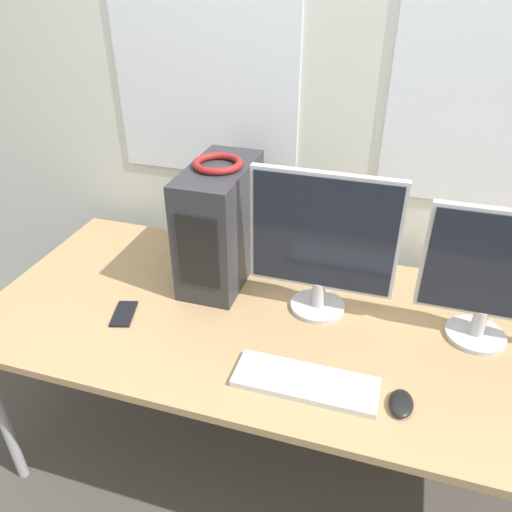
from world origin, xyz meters
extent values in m
cube|color=silver|center=(0.00, 1.07, 1.35)|extent=(8.00, 0.06, 2.70)
cube|color=white|center=(-0.55, 1.04, 1.52)|extent=(0.77, 0.01, 1.04)
cube|color=tan|center=(0.00, 0.47, 0.72)|extent=(2.22, 0.94, 0.03)
cylinder|color=#99999E|center=(-1.03, 0.08, 0.35)|extent=(0.04, 0.04, 0.71)
cylinder|color=#99999E|center=(-1.03, 0.86, 0.35)|extent=(0.04, 0.04, 0.71)
cube|color=#2D2D33|center=(-0.36, 0.67, 0.96)|extent=(0.21, 0.42, 0.45)
cube|color=black|center=(-0.36, 0.45, 0.96)|extent=(0.15, 0.00, 0.27)
torus|color=maroon|center=(-0.36, 0.67, 1.20)|extent=(0.18, 0.18, 0.03)
cylinder|color=#B7B7BC|center=(0.04, 0.57, 0.75)|extent=(0.19, 0.19, 0.02)
cylinder|color=#B7B7BC|center=(0.04, 0.57, 0.80)|extent=(0.05, 0.05, 0.09)
cube|color=#B7B7BC|center=(0.04, 0.57, 1.04)|extent=(0.49, 0.03, 0.42)
cube|color=black|center=(0.04, 0.55, 1.04)|extent=(0.47, 0.00, 0.39)
cylinder|color=#B7B7BC|center=(0.57, 0.57, 0.75)|extent=(0.19, 0.19, 0.02)
cylinder|color=#B7B7BC|center=(0.57, 0.57, 0.80)|extent=(0.05, 0.05, 0.09)
cube|color=#B7B7BC|center=(0.57, 0.57, 1.02)|extent=(0.43, 0.03, 0.37)
cube|color=black|center=(0.57, 0.55, 1.02)|extent=(0.40, 0.00, 0.34)
cube|color=silver|center=(0.08, 0.19, 0.75)|extent=(0.42, 0.14, 0.02)
cube|color=white|center=(0.08, 0.19, 0.76)|extent=(0.39, 0.12, 0.00)
ellipsoid|color=black|center=(0.35, 0.19, 0.75)|extent=(0.07, 0.11, 0.03)
cube|color=black|center=(-0.60, 0.33, 0.74)|extent=(0.10, 0.15, 0.01)
camera|label=1|loc=(0.25, -0.85, 1.83)|focal=35.00mm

